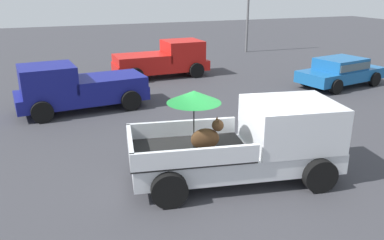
{
  "coord_description": "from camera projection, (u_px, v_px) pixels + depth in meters",
  "views": [
    {
      "loc": [
        -4.11,
        -7.78,
        4.58
      ],
      "look_at": [
        -0.52,
        1.54,
        1.1
      ],
      "focal_mm": 36.69,
      "sensor_mm": 36.0,
      "label": 1
    }
  ],
  "objects": [
    {
      "name": "ground_plane",
      "position": [
        234.0,
        178.0,
        9.76
      ],
      "size": [
        80.0,
        80.0,
        0.0
      ],
      "primitive_type": "plane",
      "color": "#38383D"
    },
    {
      "name": "pickup_truck_main",
      "position": [
        253.0,
        141.0,
        9.52
      ],
      "size": [
        5.3,
        2.95,
        2.29
      ],
      "rotation": [
        0.0,
        0.0,
        -0.17
      ],
      "color": "black",
      "rests_on": "ground"
    },
    {
      "name": "pickup_truck_red",
      "position": [
        165.0,
        59.0,
        20.23
      ],
      "size": [
        4.84,
        2.26,
        1.8
      ],
      "rotation": [
        0.0,
        0.0,
        0.03
      ],
      "color": "black",
      "rests_on": "ground"
    },
    {
      "name": "pickup_truck_far",
      "position": [
        76.0,
        88.0,
        14.77
      ],
      "size": [
        4.95,
        2.52,
        1.8
      ],
      "rotation": [
        0.0,
        0.0,
        3.24
      ],
      "color": "black",
      "rests_on": "ground"
    },
    {
      "name": "parked_sedan_near",
      "position": [
        341.0,
        70.0,
        18.3
      ],
      "size": [
        4.55,
        2.57,
        1.33
      ],
      "rotation": [
        0.0,
        0.0,
        0.19
      ],
      "color": "black",
      "rests_on": "ground"
    }
  ]
}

